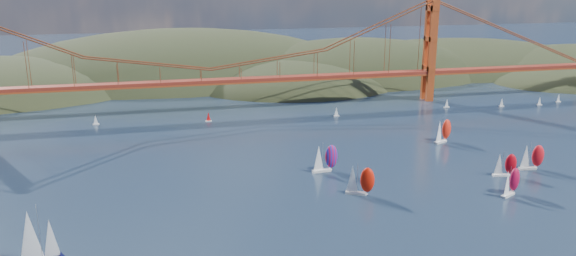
{
  "coord_description": "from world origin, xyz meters",
  "views": [
    {
      "loc": [
        -26.77,
        -101.21,
        68.75
      ],
      "look_at": [
        18.67,
        90.0,
        14.32
      ],
      "focal_mm": 35.0,
      "sensor_mm": 36.0,
      "label": 1
    }
  ],
  "objects_px": {
    "racer_2": "(505,164)",
    "racer_4": "(532,156)",
    "sloop_navy": "(36,237)",
    "racer_1": "(511,182)",
    "racer_rwb": "(325,158)",
    "racer_3": "(443,131)",
    "racer_0": "(359,180)"
  },
  "relations": [
    {
      "from": "racer_3",
      "to": "racer_rwb",
      "type": "distance_m",
      "value": 62.96
    },
    {
      "from": "racer_1",
      "to": "racer_0",
      "type": "bearing_deg",
      "value": 137.61
    },
    {
      "from": "sloop_navy",
      "to": "racer_4",
      "type": "xyz_separation_m",
      "value": [
        161.01,
        31.24,
        -1.83
      ]
    },
    {
      "from": "racer_1",
      "to": "racer_rwb",
      "type": "distance_m",
      "value": 62.06
    },
    {
      "from": "sloop_navy",
      "to": "racer_4",
      "type": "height_order",
      "value": "sloop_navy"
    },
    {
      "from": "sloop_navy",
      "to": "racer_1",
      "type": "bearing_deg",
      "value": 5.16
    },
    {
      "from": "sloop_navy",
      "to": "racer_2",
      "type": "distance_m",
      "value": 149.91
    },
    {
      "from": "racer_0",
      "to": "racer_1",
      "type": "height_order",
      "value": "racer_0"
    },
    {
      "from": "racer_0",
      "to": "racer_3",
      "type": "relative_size",
      "value": 0.98
    },
    {
      "from": "racer_1",
      "to": "racer_3",
      "type": "distance_m",
      "value": 58.65
    },
    {
      "from": "sloop_navy",
      "to": "racer_3",
      "type": "relative_size",
      "value": 1.4
    },
    {
      "from": "racer_3",
      "to": "racer_4",
      "type": "height_order",
      "value": "racer_3"
    },
    {
      "from": "racer_1",
      "to": "sloop_navy",
      "type": "bearing_deg",
      "value": 156.44
    },
    {
      "from": "racer_4",
      "to": "racer_rwb",
      "type": "distance_m",
      "value": 74.88
    },
    {
      "from": "racer_3",
      "to": "racer_4",
      "type": "relative_size",
      "value": 1.05
    },
    {
      "from": "racer_0",
      "to": "sloop_navy",
      "type": "bearing_deg",
      "value": -138.4
    },
    {
      "from": "racer_2",
      "to": "racer_4",
      "type": "bearing_deg",
      "value": 28.32
    },
    {
      "from": "racer_2",
      "to": "racer_rwb",
      "type": "height_order",
      "value": "racer_rwb"
    },
    {
      "from": "racer_0",
      "to": "racer_rwb",
      "type": "xyz_separation_m",
      "value": [
        -4.49,
        23.29,
        0.18
      ]
    },
    {
      "from": "racer_0",
      "to": "racer_1",
      "type": "distance_m",
      "value": 48.13
    },
    {
      "from": "sloop_navy",
      "to": "racer_rwb",
      "type": "relative_size",
      "value": 1.38
    },
    {
      "from": "racer_4",
      "to": "sloop_navy",
      "type": "bearing_deg",
      "value": -162.18
    },
    {
      "from": "racer_2",
      "to": "racer_4",
      "type": "height_order",
      "value": "racer_4"
    },
    {
      "from": "racer_4",
      "to": "racer_rwb",
      "type": "bearing_deg",
      "value": 175.3
    },
    {
      "from": "racer_2",
      "to": "racer_4",
      "type": "relative_size",
      "value": 0.89
    },
    {
      "from": "racer_3",
      "to": "racer_2",
      "type": "bearing_deg",
      "value": -113.99
    },
    {
      "from": "racer_rwb",
      "to": "racer_0",
      "type": "bearing_deg",
      "value": -85.23
    },
    {
      "from": "sloop_navy",
      "to": "racer_1",
      "type": "height_order",
      "value": "sloop_navy"
    },
    {
      "from": "sloop_navy",
      "to": "racer_2",
      "type": "bearing_deg",
      "value": 11.06
    },
    {
      "from": "racer_rwb",
      "to": "racer_1",
      "type": "bearing_deg",
      "value": -40.65
    },
    {
      "from": "racer_2",
      "to": "racer_rwb",
      "type": "xyz_separation_m",
      "value": [
        -59.77,
        19.0,
        0.84
      ]
    },
    {
      "from": "racer_1",
      "to": "racer_3",
      "type": "bearing_deg",
      "value": 54.56
    }
  ]
}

